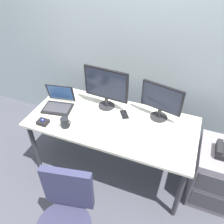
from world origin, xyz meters
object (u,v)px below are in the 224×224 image
at_px(laptop, 59,103).
at_px(paper_notepad, 184,155).
at_px(office_chair, 67,223).
at_px(trackball_mouse, 43,122).
at_px(cell_phone, 124,114).
at_px(monitor_side, 161,100).
at_px(coffee_mug, 65,123).
at_px(keyboard, 134,130).
at_px(monitor_main, 106,86).
at_px(file_cabinet, 215,174).

bearing_deg(laptop, paper_notepad, -8.59).
relative_size(office_chair, trackball_mouse, 8.29).
height_order(laptop, cell_phone, laptop).
relative_size(monitor_side, coffee_mug, 4.05).
height_order(laptop, trackball_mouse, laptop).
distance_m(laptop, cell_phone, 0.74).
bearing_deg(paper_notepad, trackball_mouse, -175.98).
xyz_separation_m(keyboard, paper_notepad, (0.50, -0.14, -0.01)).
height_order(monitor_main, coffee_mug, monitor_main).
height_order(monitor_side, coffee_mug, monitor_side).
height_order(keyboard, trackball_mouse, trackball_mouse).
height_order(monitor_side, paper_notepad, monitor_side).
distance_m(monitor_main, monitor_side, 0.59).
bearing_deg(laptop, monitor_main, 21.65).
distance_m(monitor_side, paper_notepad, 0.58).
height_order(monitor_main, cell_phone, monitor_main).
xyz_separation_m(monitor_main, monitor_side, (0.59, 0.02, -0.04)).
height_order(file_cabinet, keyboard, keyboard).
bearing_deg(keyboard, trackball_mouse, -165.31).
relative_size(laptop, trackball_mouse, 3.22).
bearing_deg(laptop, keyboard, -4.80).
relative_size(file_cabinet, coffee_mug, 6.18).
bearing_deg(paper_notepad, laptop, 171.41).
height_order(office_chair, paper_notepad, office_chair).
xyz_separation_m(monitor_side, trackball_mouse, (-1.07, -0.53, -0.20)).
height_order(office_chair, laptop, laptop).
bearing_deg(trackball_mouse, cell_phone, 31.14).
xyz_separation_m(file_cabinet, coffee_mug, (-1.51, -0.30, 0.46)).
height_order(monitor_main, monitor_side, monitor_main).
bearing_deg(laptop, monitor_side, 11.48).
distance_m(monitor_main, keyboard, 0.55).
distance_m(laptop, paper_notepad, 1.41).
height_order(trackball_mouse, coffee_mug, coffee_mug).
height_order(monitor_side, cell_phone, monitor_side).
bearing_deg(file_cabinet, trackball_mouse, -168.80).
height_order(monitor_main, laptop, monitor_main).
bearing_deg(monitor_main, office_chair, -83.52).
distance_m(office_chair, coffee_mug, 0.90).
relative_size(trackball_mouse, coffee_mug, 1.04).
relative_size(file_cabinet, cell_phone, 4.58).
bearing_deg(coffee_mug, keyboard, 16.19).
xyz_separation_m(laptop, cell_phone, (0.72, 0.13, -0.05)).
distance_m(office_chair, monitor_side, 1.40).
bearing_deg(office_chair, trackball_mouse, 132.48).
height_order(coffee_mug, cell_phone, coffee_mug).
height_order(laptop, coffee_mug, laptop).
bearing_deg(office_chair, coffee_mug, 118.10).
bearing_deg(office_chair, cell_phone, 84.90).
xyz_separation_m(laptop, coffee_mug, (0.24, -0.27, -0.00)).
bearing_deg(monitor_main, trackball_mouse, -134.23).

